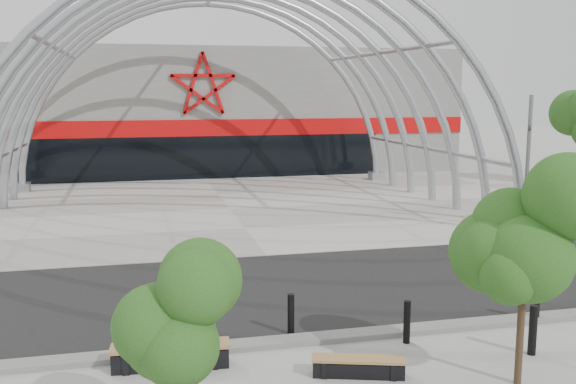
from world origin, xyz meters
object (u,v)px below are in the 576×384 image
signal_pole (528,161)px  bench_1 (358,367)px  street_tree_0 (189,306)px  street_tree_1 (526,231)px  bollard_2 (407,322)px  bench_0 (171,356)px

signal_pole → bench_1: (-10.42, -10.45, -2.54)m
street_tree_0 → street_tree_1: (6.10, 1.37, 0.43)m
bench_1 → street_tree_1: bearing=-19.3°
signal_pole → bollard_2: bearing=-134.1°
bollard_2 → bench_0: bearing=-178.9°
bench_1 → street_tree_0: bearing=-144.9°
bench_1 → bollard_2: 2.05m
street_tree_1 → bollard_2: (-1.21, 2.28, -2.42)m
bench_1 → bench_0: bearing=160.7°
bench_0 → bollard_2: (5.00, 0.10, 0.23)m
signal_pole → street_tree_1: size_ratio=1.29×
signal_pole → bench_0: size_ratio=2.22×
signal_pole → bench_0: 16.85m
bench_0 → bollard_2: bollard_2 is taller
street_tree_0 → bench_1: (3.33, 2.34, -2.28)m
signal_pole → street_tree_0: signal_pole is taller
street_tree_1 → bollard_2: street_tree_1 is taller
signal_pole → bollard_2: signal_pole is taller
street_tree_0 → bench_0: bearing=91.8°
bench_1 → signal_pole: bearing=45.1°
bench_0 → bollard_2: size_ratio=2.51×
street_tree_0 → street_tree_1: size_ratio=0.85×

